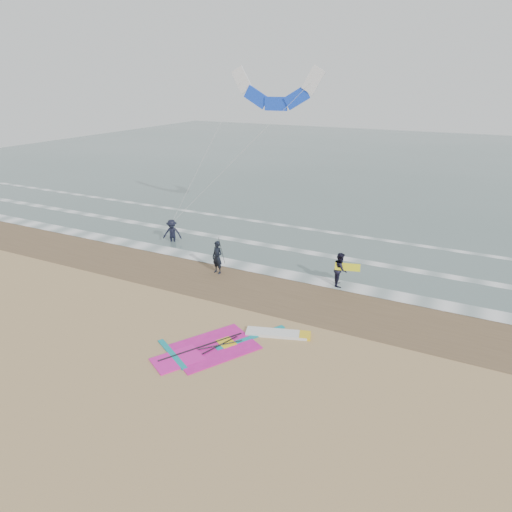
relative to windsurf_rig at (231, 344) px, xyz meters
The scene contains 11 objects.
ground 0.91m from the windsurf_rig, 143.37° to the right, with size 120.00×120.00×0.00m, color tan.
sea_water 47.47m from the windsurf_rig, 90.88° to the left, with size 120.00×80.00×0.02m, color #47605E.
wet_sand_band 5.51m from the windsurf_rig, 97.58° to the left, with size 120.00×5.00×0.01m, color brown.
foam_waterline 9.93m from the windsurf_rig, 94.20° to the left, with size 120.00×9.15×0.02m.
windsurf_rig is the anchor object (origin of this frame).
person_standing 7.62m from the windsurf_rig, 125.61° to the left, with size 0.69×0.45×1.89m, color black.
person_walking 8.04m from the windsurf_rig, 73.77° to the left, with size 0.89×0.69×1.84m, color black.
person_wading 13.48m from the windsurf_rig, 136.84° to the left, with size 1.24×0.72×1.93m, color black.
held_pole 7.52m from the windsurf_rig, 123.72° to the left, with size 0.17×0.86×1.82m.
carried_kiteboard 8.10m from the windsurf_rig, 70.83° to the left, with size 1.30×0.51×0.39m.
surf_kite 17.07m from the windsurf_rig, 107.80° to the left, with size 8.67×4.49×9.74m.
Camera 1 is at (8.99, -13.48, 10.33)m, focal length 32.00 mm.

